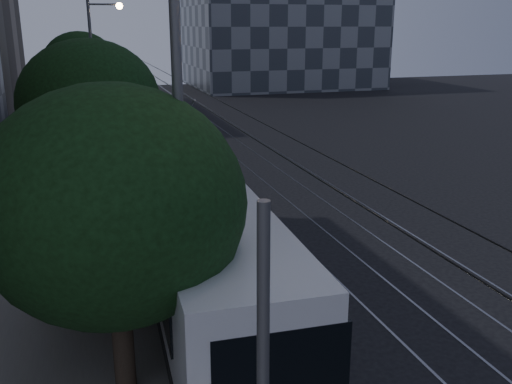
{
  "coord_description": "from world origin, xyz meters",
  "views": [
    {
      "loc": [
        -6.99,
        -15.14,
        7.69
      ],
      "look_at": [
        -1.01,
        3.93,
        1.76
      ],
      "focal_mm": 40.0,
      "sensor_mm": 36.0,
      "label": 1
    }
  ],
  "objects_px": {
    "streetlamp_near": "(200,129)",
    "car_white_b": "(152,139)",
    "pickup_silver": "(169,160)",
    "car_white_c": "(139,121)",
    "car_white_d": "(131,113)",
    "streetlamp_far": "(98,57)",
    "trolleybus": "(200,246)",
    "car_white_a": "(149,144)"
  },
  "relations": [
    {
      "from": "pickup_silver",
      "to": "car_white_b",
      "type": "bearing_deg",
      "value": 82.56
    },
    {
      "from": "car_white_b",
      "to": "streetlamp_far",
      "type": "height_order",
      "value": "streetlamp_far"
    },
    {
      "from": "car_white_b",
      "to": "trolleybus",
      "type": "bearing_deg",
      "value": -109.61
    },
    {
      "from": "car_white_b",
      "to": "car_white_a",
      "type": "bearing_deg",
      "value": -120.69
    },
    {
      "from": "pickup_silver",
      "to": "car_white_d",
      "type": "distance_m",
      "value": 18.59
    },
    {
      "from": "pickup_silver",
      "to": "car_white_c",
      "type": "distance_m",
      "value": 14.35
    },
    {
      "from": "car_white_b",
      "to": "car_white_c",
      "type": "distance_m",
      "value": 7.59
    },
    {
      "from": "streetlamp_far",
      "to": "car_white_a",
      "type": "bearing_deg",
      "value": -65.71
    },
    {
      "from": "car_white_d",
      "to": "streetlamp_far",
      "type": "bearing_deg",
      "value": -101.87
    },
    {
      "from": "car_white_d",
      "to": "streetlamp_far",
      "type": "distance_m",
      "value": 9.63
    },
    {
      "from": "car_white_c",
      "to": "car_white_d",
      "type": "height_order",
      "value": "car_white_d"
    },
    {
      "from": "pickup_silver",
      "to": "streetlamp_far",
      "type": "xyz_separation_m",
      "value": [
        -2.7,
        10.7,
        4.69
      ]
    },
    {
      "from": "trolleybus",
      "to": "pickup_silver",
      "type": "xyz_separation_m",
      "value": [
        1.4,
        14.32,
        -0.92
      ]
    },
    {
      "from": "car_white_a",
      "to": "car_white_c",
      "type": "distance_m",
      "value": 8.88
    },
    {
      "from": "car_white_a",
      "to": "car_white_c",
      "type": "bearing_deg",
      "value": 85.77
    },
    {
      "from": "streetlamp_near",
      "to": "car_white_b",
      "type": "bearing_deg",
      "value": 85.19
    },
    {
      "from": "pickup_silver",
      "to": "streetlamp_near",
      "type": "height_order",
      "value": "streetlamp_near"
    },
    {
      "from": "trolleybus",
      "to": "streetlamp_far",
      "type": "distance_m",
      "value": 25.33
    },
    {
      "from": "car_white_d",
      "to": "car_white_b",
      "type": "bearing_deg",
      "value": -83.3
    },
    {
      "from": "pickup_silver",
      "to": "streetlamp_near",
      "type": "relative_size",
      "value": 0.68
    },
    {
      "from": "car_white_a",
      "to": "streetlamp_near",
      "type": "bearing_deg",
      "value": -96.27
    },
    {
      "from": "trolleybus",
      "to": "pickup_silver",
      "type": "distance_m",
      "value": 14.42
    },
    {
      "from": "car_white_a",
      "to": "car_white_b",
      "type": "relative_size",
      "value": 0.76
    },
    {
      "from": "trolleybus",
      "to": "car_white_a",
      "type": "height_order",
      "value": "trolleybus"
    },
    {
      "from": "trolleybus",
      "to": "streetlamp_near",
      "type": "bearing_deg",
      "value": -98.32
    },
    {
      "from": "pickup_silver",
      "to": "streetlamp_near",
      "type": "distance_m",
      "value": 18.84
    },
    {
      "from": "car_white_b",
      "to": "car_white_c",
      "type": "height_order",
      "value": "car_white_b"
    },
    {
      "from": "pickup_silver",
      "to": "car_white_a",
      "type": "height_order",
      "value": "pickup_silver"
    },
    {
      "from": "car_white_d",
      "to": "pickup_silver",
      "type": "bearing_deg",
      "value": -83.61
    },
    {
      "from": "streetlamp_near",
      "to": "streetlamp_far",
      "type": "height_order",
      "value": "streetlamp_near"
    },
    {
      "from": "trolleybus",
      "to": "car_white_b",
      "type": "height_order",
      "value": "trolleybus"
    },
    {
      "from": "trolleybus",
      "to": "car_white_b",
      "type": "xyz_separation_m",
      "value": [
        1.4,
        21.08,
        -1.07
      ]
    },
    {
      "from": "pickup_silver",
      "to": "streetlamp_near",
      "type": "xyz_separation_m",
      "value": [
        -2.09,
        -18.09,
        4.86
      ]
    },
    {
      "from": "pickup_silver",
      "to": "car_white_c",
      "type": "xyz_separation_m",
      "value": [
        0.0,
        14.35,
        -0.25
      ]
    },
    {
      "from": "pickup_silver",
      "to": "car_white_a",
      "type": "bearing_deg",
      "value": 86.14
    },
    {
      "from": "car_white_b",
      "to": "streetlamp_near",
      "type": "bearing_deg",
      "value": -110.62
    },
    {
      "from": "car_white_a",
      "to": "car_white_c",
      "type": "relative_size",
      "value": 0.99
    },
    {
      "from": "car_white_b",
      "to": "streetlamp_far",
      "type": "xyz_separation_m",
      "value": [
        -2.7,
        3.93,
        4.84
      ]
    },
    {
      "from": "pickup_silver",
      "to": "car_white_c",
      "type": "relative_size",
      "value": 1.63
    },
    {
      "from": "car_white_a",
      "to": "car_white_d",
      "type": "height_order",
      "value": "car_white_d"
    },
    {
      "from": "trolleybus",
      "to": "streetlamp_near",
      "type": "distance_m",
      "value": 5.49
    },
    {
      "from": "car_white_a",
      "to": "car_white_b",
      "type": "bearing_deg",
      "value": 73.1
    }
  ]
}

